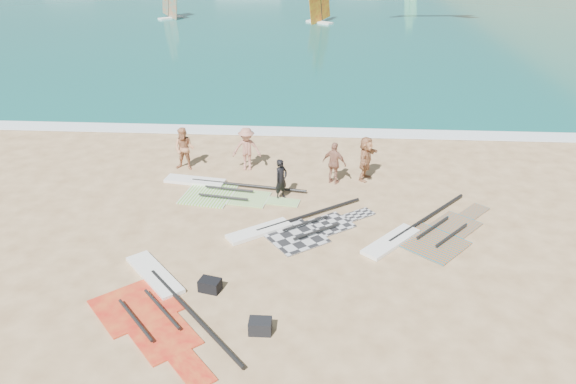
# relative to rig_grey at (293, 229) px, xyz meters

# --- Properties ---
(ground) EXTENTS (300.00, 300.00, 0.00)m
(ground) POSITION_rel_rig_grey_xyz_m (0.03, -3.24, -0.05)
(ground) COLOR tan
(ground) RESTS_ON ground
(surf_line) EXTENTS (300.00, 1.20, 0.04)m
(surf_line) POSITION_rel_rig_grey_xyz_m (0.03, 9.06, -0.05)
(surf_line) COLOR white
(surf_line) RESTS_ON ground
(rig_grey) EXTENTS (4.91, 3.83, 0.20)m
(rig_grey) POSITION_rel_rig_grey_xyz_m (0.00, 0.00, 0.00)
(rig_grey) COLOR #232326
(rig_grey) RESTS_ON ground
(rig_green) EXTENTS (5.49, 2.59, 0.20)m
(rig_green) POSITION_rel_rig_grey_xyz_m (-2.93, 2.73, 0.00)
(rig_green) COLOR #6AC424
(rig_green) RESTS_ON ground
(rig_orange) EXTENTS (4.68, 4.56, 0.20)m
(rig_orange) POSITION_rel_rig_grey_xyz_m (4.17, -0.10, 0.00)
(rig_orange) COLOR #EF5605
(rig_orange) RESTS_ON ground
(rig_red) EXTENTS (4.54, 5.38, 0.20)m
(rig_red) POSITION_rel_rig_grey_xyz_m (-3.38, -4.05, 0.00)
(rig_red) COLOR red
(rig_red) RESTS_ON ground
(gear_bag_near) EXTENTS (0.56, 0.41, 0.36)m
(gear_bag_near) POSITION_rel_rig_grey_xyz_m (-0.53, -5.00, 0.13)
(gear_bag_near) COLOR black
(gear_bag_near) RESTS_ON ground
(gear_bag_far) EXTENTS (0.65, 0.53, 0.34)m
(gear_bag_far) POSITION_rel_rig_grey_xyz_m (-2.08, -3.39, 0.12)
(gear_bag_far) COLOR black
(gear_bag_far) RESTS_ON ground
(person_wetsuit) EXTENTS (0.62, 0.65, 1.50)m
(person_wetsuit) POSITION_rel_rig_grey_xyz_m (-0.54, 2.26, 0.70)
(person_wetsuit) COLOR black
(person_wetsuit) RESTS_ON ground
(beachgoer_left) EXTENTS (0.92, 0.75, 1.73)m
(beachgoer_left) POSITION_rel_rig_grey_xyz_m (-4.57, 4.61, 0.82)
(beachgoer_left) COLOR tan
(beachgoer_left) RESTS_ON ground
(beachgoer_mid) EXTENTS (1.15, 0.68, 1.76)m
(beachgoer_mid) POSITION_rel_rig_grey_xyz_m (-2.10, 4.73, 0.83)
(beachgoer_mid) COLOR #AB6E5D
(beachgoer_mid) RESTS_ON ground
(beachgoer_back) EXTENTS (1.04, 0.79, 1.64)m
(beachgoer_back) POSITION_rel_rig_grey_xyz_m (1.36, 3.65, 0.77)
(beachgoer_back) COLOR #9F6952
(beachgoer_back) RESTS_ON ground
(beachgoer_right) EXTENTS (1.05, 1.69, 1.74)m
(beachgoer_right) POSITION_rel_rig_grey_xyz_m (2.56, 4.09, 0.82)
(beachgoer_right) COLOR #B67C52
(beachgoer_right) RESTS_ON ground
(windsurfer_left) EXTENTS (2.25, 2.20, 4.45)m
(windsurfer_left) POSITION_rel_rig_grey_xyz_m (-14.06, 39.76, 1.25)
(windsurfer_left) COLOR white
(windsurfer_left) RESTS_ON ground
(windsurfer_centre) EXTENTS (2.60, 2.65, 4.86)m
(windsurfer_centre) POSITION_rel_rig_grey_xyz_m (0.41, 38.21, 1.33)
(windsurfer_centre) COLOR white
(windsurfer_centre) RESTS_ON ground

